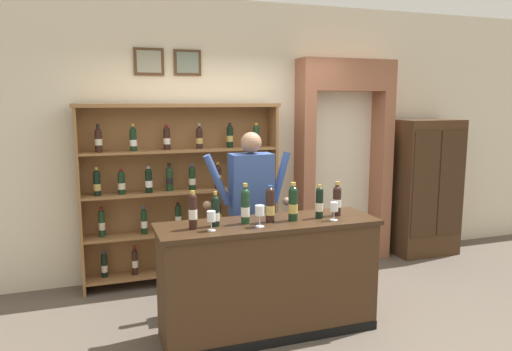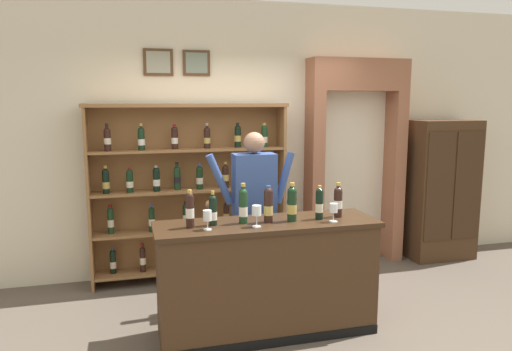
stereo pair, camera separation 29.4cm
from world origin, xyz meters
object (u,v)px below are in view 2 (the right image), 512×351
(tasting_bottle_bianco, at_px, (319,203))
(tasting_bottle_prosecco, at_px, (338,201))
(tasting_bottle_brunello, at_px, (243,205))
(tasting_bottle_chianti, at_px, (268,205))
(shopkeeper, at_px, (254,200))
(wine_glass_right, at_px, (257,211))
(tasting_bottle_rosso, at_px, (213,210))
(tasting_counter, at_px, (267,278))
(tasting_bottle_grappa, at_px, (190,209))
(wine_glass_spare, at_px, (207,216))
(wine_glass_left, at_px, (334,209))
(tasting_bottle_super_tuscan, at_px, (292,203))
(side_cabinet, at_px, (442,190))
(wine_shelf, at_px, (189,187))

(tasting_bottle_bianco, bearing_deg, tasting_bottle_prosecco, 9.98)
(tasting_bottle_brunello, bearing_deg, tasting_bottle_chianti, -5.71)
(shopkeeper, bearing_deg, wine_glass_right, -103.29)
(tasting_bottle_rosso, relative_size, wine_glass_right, 1.61)
(tasting_counter, relative_size, tasting_bottle_grappa, 6.10)
(tasting_counter, height_order, tasting_bottle_bianco, tasting_bottle_bianco)
(wine_glass_spare, height_order, wine_glass_left, same)
(tasting_bottle_brunello, height_order, tasting_bottle_chianti, tasting_bottle_brunello)
(shopkeeper, xyz_separation_m, tasting_bottle_super_tuscan, (0.16, -0.63, 0.09))
(side_cabinet, height_order, tasting_bottle_super_tuscan, side_cabinet)
(wine_shelf, xyz_separation_m, tasting_bottle_rosso, (0.01, -1.46, 0.06))
(tasting_bottle_super_tuscan, height_order, tasting_bottle_prosecco, tasting_bottle_super_tuscan)
(wine_shelf, xyz_separation_m, side_cabinet, (3.15, -0.12, -0.17))
(tasting_bottle_prosecco, bearing_deg, tasting_bottle_grappa, -178.87)
(tasting_bottle_bianco, bearing_deg, tasting_bottle_rosso, 177.80)
(tasting_counter, relative_size, tasting_bottle_super_tuscan, 5.73)
(tasting_bottle_bianco, relative_size, wine_glass_spare, 1.86)
(wine_glass_right, relative_size, wine_glass_spare, 1.12)
(shopkeeper, bearing_deg, tasting_bottle_brunello, -112.73)
(tasting_bottle_chianti, bearing_deg, wine_glass_spare, -168.92)
(tasting_counter, xyz_separation_m, tasting_bottle_super_tuscan, (0.21, -0.02, 0.64))
(wine_glass_right, bearing_deg, tasting_bottle_grappa, 167.67)
(wine_shelf, height_order, tasting_bottle_chianti, wine_shelf)
(tasting_bottle_rosso, xyz_separation_m, wine_glass_right, (0.33, -0.14, 0.00))
(tasting_bottle_chianti, bearing_deg, shopkeeper, 86.20)
(tasting_counter, relative_size, tasting_bottle_prosecco, 6.19)
(tasting_bottle_bianco, relative_size, tasting_bottle_prosecco, 0.97)
(shopkeeper, distance_m, tasting_bottle_grappa, 0.94)
(tasting_bottle_brunello, distance_m, tasting_bottle_chianti, 0.21)
(wine_glass_spare, bearing_deg, shopkeeper, 51.77)
(tasting_bottle_grappa, xyz_separation_m, tasting_bottle_prosecco, (1.29, 0.03, -0.01))
(side_cabinet, relative_size, tasting_bottle_grappa, 5.67)
(tasting_bottle_super_tuscan, height_order, tasting_bottle_bianco, tasting_bottle_super_tuscan)
(tasting_bottle_brunello, bearing_deg, tasting_bottle_prosecco, 0.04)
(shopkeeper, bearing_deg, wine_shelf, 120.76)
(tasting_bottle_rosso, distance_m, tasting_bottle_brunello, 0.25)
(wine_glass_right, bearing_deg, tasting_bottle_prosecco, 10.20)
(side_cabinet, relative_size, wine_glass_right, 9.91)
(tasting_bottle_grappa, height_order, tasting_bottle_brunello, tasting_bottle_brunello)
(tasting_bottle_grappa, bearing_deg, wine_shelf, 83.07)
(tasting_bottle_chianti, distance_m, tasting_bottle_bianco, 0.45)
(tasting_counter, height_order, wine_glass_spare, wine_glass_spare)
(side_cabinet, bearing_deg, wine_glass_spare, -155.43)
(tasting_bottle_super_tuscan, bearing_deg, tasting_bottle_grappa, 179.27)
(wine_shelf, distance_m, wine_glass_left, 1.90)
(tasting_counter, bearing_deg, tasting_bottle_chianti, -55.83)
(side_cabinet, distance_m, tasting_bottle_chianti, 3.02)
(tasting_bottle_super_tuscan, bearing_deg, tasting_bottle_rosso, 176.71)
(tasting_bottle_grappa, distance_m, tasting_bottle_prosecco, 1.29)
(wine_shelf, bearing_deg, tasting_bottle_bianco, -58.29)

